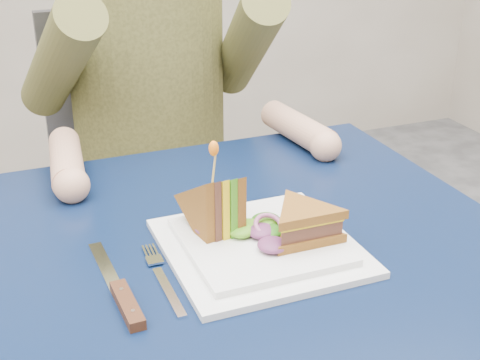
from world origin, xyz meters
name	(u,v)px	position (x,y,z in m)	size (l,w,h in m)	color
table	(256,281)	(0.00, 0.00, 0.65)	(0.75, 0.75, 0.73)	black
chair	(144,172)	(0.00, 0.71, 0.54)	(0.42, 0.40, 0.93)	#47474C
diner	(147,30)	(0.00, 0.60, 0.91)	(0.54, 0.59, 0.74)	#4A4821
plate	(260,245)	(-0.01, -0.04, 0.74)	(0.26, 0.26, 0.02)	white
sandwich_flat	(304,223)	(0.04, -0.07, 0.78)	(0.12, 0.12, 0.05)	brown
sandwich_upright	(215,209)	(-0.06, 0.00, 0.78)	(0.08, 0.13, 0.13)	brown
fork	(164,280)	(-0.16, -0.07, 0.73)	(0.02, 0.18, 0.01)	silver
knife	(123,297)	(-0.22, -0.09, 0.74)	(0.03, 0.22, 0.02)	silver
toothpick	(214,167)	(-0.06, 0.00, 0.85)	(0.00, 0.00, 0.06)	tan
toothpick_frill	(214,148)	(-0.06, 0.00, 0.88)	(0.01, 0.01, 0.02)	orange
lettuce_spill	(260,228)	(-0.01, -0.03, 0.76)	(0.15, 0.13, 0.02)	#337A14
onion_ring	(268,225)	(0.00, -0.04, 0.77)	(0.04, 0.04, 0.01)	#9E4C7A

